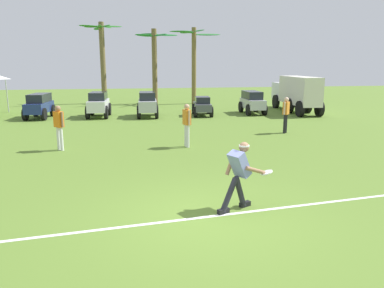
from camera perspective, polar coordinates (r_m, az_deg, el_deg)
The scene contains 16 objects.
ground_plane at distance 7.49m, azimuth 2.22°, elevation -11.12°, with size 80.00×80.00×0.00m, color #59792B.
field_line_paint at distance 7.50m, azimuth 2.19°, elevation -11.04°, with size 23.16×0.09×0.01m, color white.
frisbee_thrower at distance 7.71m, azimuth 7.16°, elevation -4.27°, with size 1.11×0.56×1.40m.
frisbee_in_flight at distance 8.04m, azimuth 11.29°, elevation -4.28°, with size 0.31×0.32×0.10m.
teammate_near_sideline at distance 13.67m, azimuth -19.63°, elevation 2.95°, with size 0.39×0.41×1.56m.
teammate_midfield at distance 16.67m, azimuth 14.12°, elevation 4.82°, with size 0.38×0.41×1.56m.
teammate_deep at distance 13.40m, azimuth -0.79°, elevation 3.48°, with size 0.27×0.50×1.56m.
parked_car_slot_a at distance 22.41m, azimuth -22.25°, elevation 5.51°, with size 1.37×2.48×1.34m.
parked_car_slot_b at distance 21.84m, azimuth -14.06°, elevation 5.95°, with size 1.32×2.41×1.40m.
parked_car_slot_c at distance 21.43m, azimuth -6.80°, elevation 6.11°, with size 1.29×2.40×1.40m.
parked_car_slot_d at distance 21.86m, azimuth 1.57°, elevation 5.84°, with size 1.31×2.29×1.10m.
parked_car_slot_e at distance 22.99m, azimuth 9.17°, elevation 6.40°, with size 1.23×2.44×1.34m.
box_truck at distance 24.39m, azimuth 15.55°, elevation 7.64°, with size 1.76×5.97×2.20m.
palm_tree_left_of_centre at distance 29.37m, azimuth -13.49°, elevation 12.84°, with size 3.08×3.27×5.96m.
palm_tree_right_of_centre at distance 28.69m, azimuth -5.72°, elevation 12.48°, with size 3.28×3.69×5.48m.
palm_tree_far_right at distance 28.37m, azimuth 0.28°, elevation 12.92°, with size 3.75×3.16×5.55m.
Camera 1 is at (-1.49, -6.72, 2.95)m, focal length 35.00 mm.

